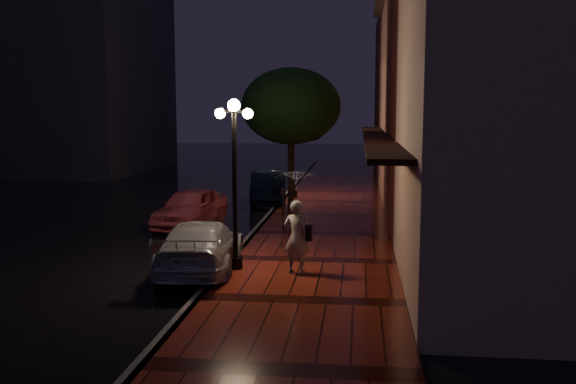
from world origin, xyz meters
The scene contains 15 objects.
ground centered at (0.00, 0.00, 0.00)m, with size 120.00×120.00×0.00m, color black.
sidewalk centered at (2.25, 0.00, 0.07)m, with size 4.50×60.00×0.15m, color #47140C.
curb centered at (0.00, 0.00, 0.07)m, with size 0.25×60.00×0.15m, color #595451.
storefront_near centered at (7.00, -6.00, 4.25)m, with size 5.00×8.00×8.50m, color gray.
storefront_mid centered at (7.00, 2.00, 5.50)m, with size 5.00×8.00×11.00m, color #511914.
storefront_far centered at (7.00, 10.00, 4.50)m, with size 5.00×8.00×9.00m, color #8C5951.
storefront_extra centered at (7.00, 20.00, 5.00)m, with size 5.00×12.00×10.00m, color #511914.
streetlamp_near centered at (0.35, -5.00, 2.60)m, with size 0.96×0.36×4.31m.
streetlamp_far centered at (0.35, 9.00, 2.60)m, with size 0.96×0.36×4.31m.
street_tree centered at (0.61, 5.99, 4.24)m, with size 4.16×4.16×5.80m.
pink_car centered at (-2.55, 1.50, 0.71)m, with size 1.68×4.17×1.42m, color #D75865.
navy_car centered at (-0.60, 7.65, 0.72)m, with size 1.53×4.39×1.45m, color black.
silver_car centered at (-0.60, -4.80, 0.67)m, with size 1.88×4.63×1.34m, color #9C9CA3.
woman_with_umbrella centered at (1.95, -5.32, 1.86)m, with size 1.08×1.10×2.59m.
parking_meter centered at (0.95, 0.31, 1.02)m, with size 0.15×0.12×1.43m.
Camera 1 is at (3.47, -20.79, 4.18)m, focal length 40.00 mm.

